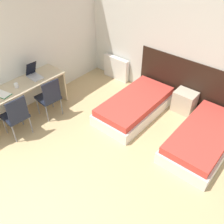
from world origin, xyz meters
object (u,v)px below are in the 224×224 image
at_px(chair_near_notebook, 16,115).
at_px(laptop, 34,74).
at_px(nightstand, 184,102).
at_px(bed_near_window, 135,106).
at_px(chair_near_laptop, 49,96).
at_px(bed_near_door, 203,138).

bearing_deg(chair_near_notebook, laptop, 123.33).
bearing_deg(laptop, nightstand, 40.88).
bearing_deg(bed_near_window, laptop, -146.34).
distance_m(chair_near_laptop, chair_near_notebook, 0.78).
xyz_separation_m(chair_near_laptop, laptop, (-0.47, 0.04, 0.33)).
height_order(bed_near_door, chair_near_notebook, chair_near_notebook).
distance_m(bed_near_window, chair_near_notebook, 2.41).
height_order(nightstand, chair_near_notebook, chair_near_notebook).
relative_size(chair_near_laptop, laptop, 2.56).
xyz_separation_m(bed_near_door, nightstand, (-0.78, 0.75, 0.06)).
bearing_deg(bed_near_door, laptop, -160.46).
bearing_deg(nightstand, chair_near_laptop, -136.66).
xyz_separation_m(bed_near_window, bed_near_door, (1.56, 0.00, 0.00)).
bearing_deg(bed_near_door, nightstand, 136.11).
bearing_deg(bed_near_door, bed_near_window, 180.00).
relative_size(bed_near_window, laptop, 5.27).
height_order(bed_near_window, bed_near_door, same).
relative_size(chair_near_laptop, chair_near_notebook, 1.00).
bearing_deg(nightstand, laptop, -142.90).
bearing_deg(nightstand, bed_near_window, -136.11).
bearing_deg(chair_near_laptop, laptop, -178.73).
height_order(chair_near_laptop, chair_near_notebook, same).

